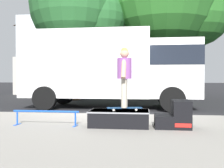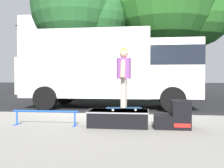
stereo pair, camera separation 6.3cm
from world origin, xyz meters
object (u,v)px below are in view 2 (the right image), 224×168
(skate_box, at_px, (119,118))
(kicker_ramp, at_px, (175,116))
(skater_kid, at_px, (124,72))
(grind_rail, at_px, (45,114))
(skateboard, at_px, (124,108))
(street_tree_neighbour, at_px, (80,9))
(box_truck, at_px, (112,66))
(street_tree_main, at_px, (171,0))

(skate_box, bearing_deg, kicker_ramp, -0.02)
(skater_kid, bearing_deg, kicker_ramp, 0.37)
(grind_rail, height_order, skateboard, skateboard)
(kicker_ramp, height_order, grind_rail, kicker_ramp)
(grind_rail, bearing_deg, street_tree_neighbour, 99.16)
(box_truck, distance_m, street_tree_neighbour, 5.34)
(skateboard, bearing_deg, box_truck, 100.82)
(grind_rail, distance_m, skateboard, 1.79)
(skater_kid, height_order, box_truck, box_truck)
(grind_rail, bearing_deg, kicker_ramp, 2.07)
(street_tree_main, xyz_separation_m, street_tree_neighbour, (-5.00, -1.19, -0.66))
(box_truck, bearing_deg, skate_box, -80.50)
(grind_rail, bearing_deg, skater_kid, 3.12)
(skater_kid, height_order, street_tree_main, street_tree_main)
(skate_box, relative_size, kicker_ramp, 1.76)
(kicker_ramp, xyz_separation_m, skater_kid, (-1.11, -0.01, 0.96))
(kicker_ramp, distance_m, street_tree_main, 10.90)
(skate_box, bearing_deg, street_tree_neighbour, 110.02)
(kicker_ramp, distance_m, skater_kid, 1.47)
(skater_kid, distance_m, street_tree_main, 10.60)
(street_tree_main, height_order, street_tree_neighbour, street_tree_main)
(skate_box, xyz_separation_m, skateboard, (0.11, -0.01, 0.22))
(skateboard, xyz_separation_m, street_tree_neighbour, (-3.14, 8.30, 4.49))
(skater_kid, bearing_deg, grind_rail, -176.88)
(skate_box, height_order, street_tree_neighbour, street_tree_neighbour)
(grind_rail, height_order, street_tree_neighbour, street_tree_neighbour)
(kicker_ramp, bearing_deg, skate_box, 179.98)
(skate_box, height_order, street_tree_main, street_tree_main)
(skate_box, height_order, kicker_ramp, kicker_ramp)
(box_truck, height_order, street_tree_main, street_tree_main)
(box_truck, bearing_deg, grind_rail, -100.21)
(box_truck, bearing_deg, street_tree_main, 59.66)
(skate_box, bearing_deg, grind_rail, -176.41)
(skateboard, height_order, skater_kid, skater_kid)
(skate_box, relative_size, skater_kid, 0.99)
(kicker_ramp, height_order, street_tree_main, street_tree_main)
(skateboard, height_order, box_truck, box_truck)
(skate_box, xyz_separation_m, kicker_ramp, (1.23, -0.00, 0.06))
(grind_rail, relative_size, street_tree_neighbour, 0.20)
(grind_rail, relative_size, skateboard, 1.91)
(skater_kid, relative_size, street_tree_neighbour, 0.18)
(skate_box, xyz_separation_m, skater_kid, (0.11, -0.01, 1.02))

